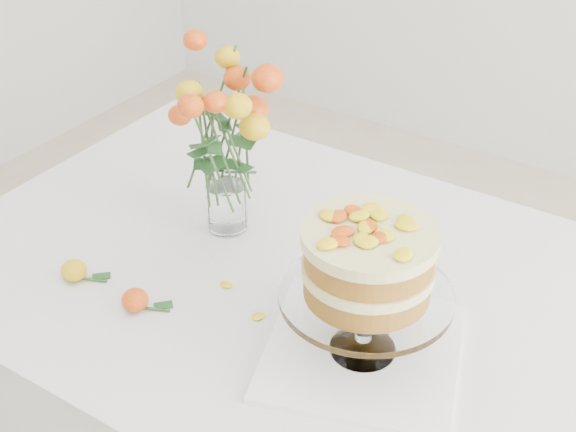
# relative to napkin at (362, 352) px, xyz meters

# --- Properties ---
(table) EXTENTS (1.43, 0.93, 0.76)m
(table) POSITION_rel_napkin_xyz_m (-0.17, 0.12, -0.09)
(table) COLOR tan
(table) RESTS_ON ground
(napkin) EXTENTS (0.39, 0.39, 0.01)m
(napkin) POSITION_rel_napkin_xyz_m (0.00, 0.00, 0.00)
(napkin) COLOR white
(napkin) RESTS_ON table
(cake_stand) EXTENTS (0.27, 0.27, 0.24)m
(cake_stand) POSITION_rel_napkin_xyz_m (-0.00, 0.00, 0.17)
(cake_stand) COLOR white
(cake_stand) RESTS_ON napkin
(rose_vase) EXTENTS (0.29, 0.29, 0.40)m
(rose_vase) POSITION_rel_napkin_xyz_m (-0.40, 0.18, 0.23)
(rose_vase) COLOR white
(rose_vase) RESTS_ON table
(loose_rose_near) EXTENTS (0.08, 0.05, 0.04)m
(loose_rose_near) POSITION_rel_napkin_xyz_m (-0.54, -0.11, 0.01)
(loose_rose_near) COLOR yellow
(loose_rose_near) RESTS_ON table
(loose_rose_far) EXTENTS (0.08, 0.05, 0.04)m
(loose_rose_far) POSITION_rel_napkin_xyz_m (-0.39, -0.12, 0.01)
(loose_rose_far) COLOR red
(loose_rose_far) RESTS_ON table
(stray_petal_a) EXTENTS (0.03, 0.02, 0.00)m
(stray_petal_a) POSITION_rel_napkin_xyz_m (-0.29, 0.02, -0.00)
(stray_petal_a) COLOR yellow
(stray_petal_a) RESTS_ON table
(stray_petal_b) EXTENTS (0.03, 0.02, 0.00)m
(stray_petal_b) POSITION_rel_napkin_xyz_m (-0.19, -0.02, -0.00)
(stray_petal_b) COLOR yellow
(stray_petal_b) RESTS_ON table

